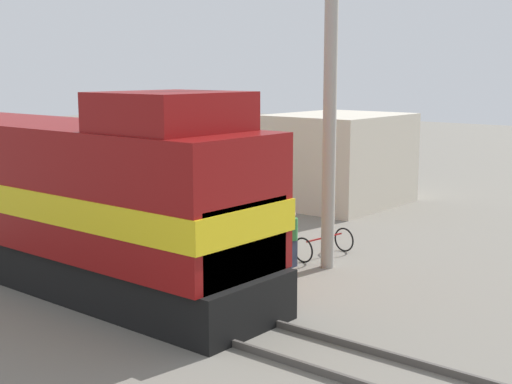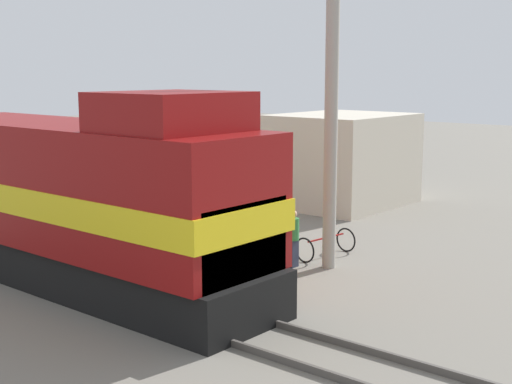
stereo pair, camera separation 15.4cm
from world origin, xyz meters
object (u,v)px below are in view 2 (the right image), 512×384
locomotive (83,200)px  bicycle (326,245)px  person_bystander (293,237)px  utility_pole (331,100)px  vendor_umbrella (204,191)px  billboard_sign (192,149)px

locomotive → bicycle: bearing=-27.1°
locomotive → person_bystander: 5.79m
utility_pole → vendor_umbrella: bearing=119.6°
utility_pole → bicycle: 4.40m
locomotive → utility_pole: utility_pole is taller
person_bystander → bicycle: bearing=-4.1°
billboard_sign → bicycle: bearing=-100.4°
billboard_sign → bicycle: 7.24m
utility_pole → bicycle: size_ratio=4.68×
billboard_sign → locomotive: bearing=-154.3°
vendor_umbrella → bicycle: size_ratio=1.16×
person_bystander → utility_pole: bearing=-52.5°
bicycle → vendor_umbrella: bearing=54.1°
locomotive → billboard_sign: (7.44, 3.59, 0.42)m
utility_pole → bicycle: bearing=38.6°
billboard_sign → person_bystander: bearing=-112.2°
utility_pole → bicycle: (0.86, 0.69, -4.26)m
vendor_umbrella → bicycle: vendor_umbrella is taller
vendor_umbrella → utility_pole: bearing=-60.4°
vendor_umbrella → bicycle: (2.63, -2.41, -1.69)m
locomotive → bicycle: 7.20m
vendor_umbrella → billboard_sign: bearing=48.4°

